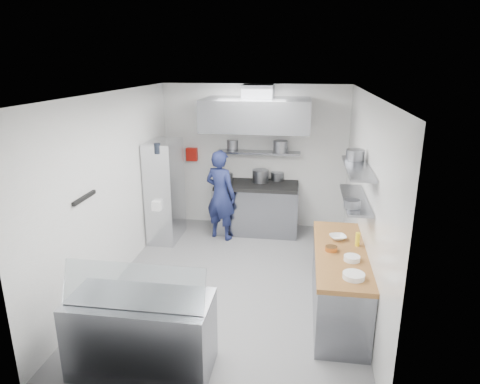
% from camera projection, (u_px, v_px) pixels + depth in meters
% --- Properties ---
extents(floor, '(5.00, 5.00, 0.00)m').
position_uv_depth(floor, '(234.00, 282.00, 6.47)').
color(floor, slate).
rests_on(floor, ground).
extents(ceiling, '(5.00, 5.00, 0.00)m').
position_uv_depth(ceiling, '(233.00, 93.00, 5.65)').
color(ceiling, silver).
rests_on(ceiling, wall_back).
extents(wall_back, '(3.60, 2.80, 0.02)m').
position_uv_depth(wall_back, '(254.00, 157.00, 8.42)').
color(wall_back, white).
rests_on(wall_back, floor).
extents(wall_front, '(3.60, 2.80, 0.02)m').
position_uv_depth(wall_front, '(187.00, 280.00, 3.70)').
color(wall_front, white).
rests_on(wall_front, floor).
extents(wall_left, '(2.80, 5.00, 0.02)m').
position_uv_depth(wall_left, '(114.00, 189.00, 6.32)').
color(wall_left, white).
rests_on(wall_left, floor).
extents(wall_right, '(2.80, 5.00, 0.02)m').
position_uv_depth(wall_right, '(364.00, 200.00, 5.81)').
color(wall_right, white).
rests_on(wall_right, floor).
extents(gas_range, '(1.60, 0.80, 0.90)m').
position_uv_depth(gas_range, '(256.00, 209.00, 8.31)').
color(gas_range, gray).
rests_on(gas_range, floor).
extents(cooktop, '(1.57, 0.78, 0.06)m').
position_uv_depth(cooktop, '(257.00, 185.00, 8.17)').
color(cooktop, black).
rests_on(cooktop, gas_range).
extents(stock_pot_left, '(0.25, 0.25, 0.20)m').
position_uv_depth(stock_pot_left, '(226.00, 179.00, 8.15)').
color(stock_pot_left, slate).
rests_on(stock_pot_left, cooktop).
extents(stock_pot_mid, '(0.31, 0.31, 0.24)m').
position_uv_depth(stock_pot_mid, '(260.00, 176.00, 8.26)').
color(stock_pot_mid, slate).
rests_on(stock_pot_mid, cooktop).
extents(stock_pot_right, '(0.25, 0.25, 0.16)m').
position_uv_depth(stock_pot_right, '(277.00, 176.00, 8.40)').
color(stock_pot_right, slate).
rests_on(stock_pot_right, cooktop).
extents(over_range_shelf, '(1.60, 0.30, 0.04)m').
position_uv_depth(over_range_shelf, '(259.00, 153.00, 8.22)').
color(over_range_shelf, gray).
rests_on(over_range_shelf, wall_back).
extents(shelf_pot_a, '(0.25, 0.25, 0.18)m').
position_uv_depth(shelf_pot_a, '(233.00, 144.00, 8.47)').
color(shelf_pot_a, slate).
rests_on(shelf_pot_a, over_range_shelf).
extents(shelf_pot_b, '(0.28, 0.28, 0.22)m').
position_uv_depth(shelf_pot_b, '(280.00, 147.00, 8.11)').
color(shelf_pot_b, slate).
rests_on(shelf_pot_b, over_range_shelf).
extents(extractor_hood, '(1.90, 1.15, 0.55)m').
position_uv_depth(extractor_hood, '(257.00, 114.00, 7.60)').
color(extractor_hood, gray).
rests_on(extractor_hood, wall_back).
extents(hood_duct, '(0.55, 0.55, 0.24)m').
position_uv_depth(hood_duct, '(258.00, 92.00, 7.70)').
color(hood_duct, slate).
rests_on(hood_duct, extractor_hood).
extents(red_firebox, '(0.22, 0.10, 0.26)m').
position_uv_depth(red_firebox, '(192.00, 154.00, 8.54)').
color(red_firebox, '#A6140D').
rests_on(red_firebox, wall_back).
extents(chef, '(0.73, 0.62, 1.69)m').
position_uv_depth(chef, '(221.00, 195.00, 7.87)').
color(chef, '#181F49').
rests_on(chef, floor).
extents(wire_rack, '(0.50, 0.90, 1.85)m').
position_uv_depth(wire_rack, '(165.00, 191.00, 7.85)').
color(wire_rack, silver).
rests_on(wire_rack, floor).
extents(rack_bin_a, '(0.15, 0.18, 0.17)m').
position_uv_depth(rack_bin_a, '(157.00, 205.00, 7.45)').
color(rack_bin_a, white).
rests_on(rack_bin_a, wire_rack).
extents(rack_bin_b, '(0.15, 0.19, 0.17)m').
position_uv_depth(rack_bin_b, '(160.00, 174.00, 7.51)').
color(rack_bin_b, yellow).
rests_on(rack_bin_b, wire_rack).
extents(rack_jar, '(0.11, 0.11, 0.18)m').
position_uv_depth(rack_jar, '(157.00, 148.00, 7.18)').
color(rack_jar, black).
rests_on(rack_jar, wire_rack).
extents(knife_strip, '(0.04, 0.55, 0.05)m').
position_uv_depth(knife_strip, '(84.00, 198.00, 5.42)').
color(knife_strip, black).
rests_on(knife_strip, wall_left).
extents(prep_counter_base, '(0.62, 2.00, 0.84)m').
position_uv_depth(prep_counter_base, '(338.00, 284.00, 5.57)').
color(prep_counter_base, gray).
rests_on(prep_counter_base, floor).
extents(prep_counter_top, '(0.65, 2.04, 0.06)m').
position_uv_depth(prep_counter_top, '(341.00, 253.00, 5.44)').
color(prep_counter_top, olive).
rests_on(prep_counter_top, prep_counter_base).
extents(plate_stack_a, '(0.24, 0.24, 0.06)m').
position_uv_depth(plate_stack_a, '(354.00, 276.00, 4.74)').
color(plate_stack_a, white).
rests_on(plate_stack_a, prep_counter_top).
extents(plate_stack_b, '(0.20, 0.20, 0.06)m').
position_uv_depth(plate_stack_b, '(352.00, 258.00, 5.16)').
color(plate_stack_b, white).
rests_on(plate_stack_b, prep_counter_top).
extents(copper_pan, '(0.15, 0.15, 0.06)m').
position_uv_depth(copper_pan, '(331.00, 249.00, 5.42)').
color(copper_pan, '#C17736').
rests_on(copper_pan, prep_counter_top).
extents(squeeze_bottle, '(0.06, 0.06, 0.18)m').
position_uv_depth(squeeze_bottle, '(358.00, 239.00, 5.56)').
color(squeeze_bottle, yellow).
rests_on(squeeze_bottle, prep_counter_top).
extents(mixing_bowl, '(0.27, 0.27, 0.05)m').
position_uv_depth(mixing_bowl, '(338.00, 237.00, 5.78)').
color(mixing_bowl, white).
rests_on(mixing_bowl, prep_counter_top).
extents(wall_shelf_lower, '(0.30, 1.30, 0.04)m').
position_uv_depth(wall_shelf_lower, '(355.00, 199.00, 5.52)').
color(wall_shelf_lower, gray).
rests_on(wall_shelf_lower, wall_right).
extents(wall_shelf_upper, '(0.30, 1.30, 0.04)m').
position_uv_depth(wall_shelf_upper, '(358.00, 168.00, 5.39)').
color(wall_shelf_upper, gray).
rests_on(wall_shelf_upper, wall_right).
extents(shelf_pot_c, '(0.20, 0.20, 0.10)m').
position_uv_depth(shelf_pot_c, '(352.00, 204.00, 5.13)').
color(shelf_pot_c, slate).
rests_on(shelf_pot_c, wall_shelf_lower).
extents(shelf_pot_d, '(0.25, 0.25, 0.14)m').
position_uv_depth(shelf_pot_d, '(355.00, 155.00, 5.71)').
color(shelf_pot_d, slate).
rests_on(shelf_pot_d, wall_shelf_upper).
extents(display_case, '(1.50, 0.70, 0.85)m').
position_uv_depth(display_case, '(142.00, 334.00, 4.55)').
color(display_case, gray).
rests_on(display_case, floor).
extents(display_glass, '(1.47, 0.19, 0.42)m').
position_uv_depth(display_glass, '(133.00, 286.00, 4.25)').
color(display_glass, silver).
rests_on(display_glass, display_case).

